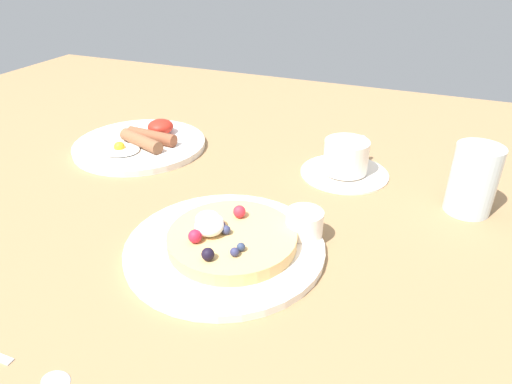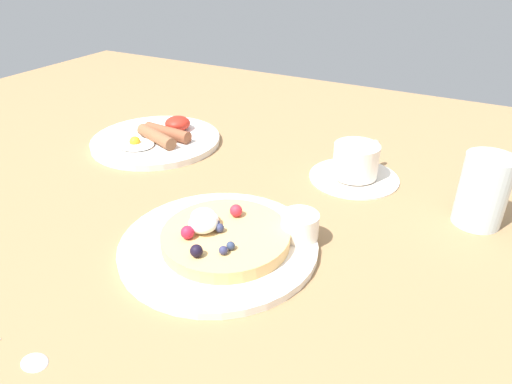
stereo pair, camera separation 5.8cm
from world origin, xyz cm
name	(u,v)px [view 2 (the right image)]	position (x,y,z in cm)	size (l,w,h in cm)	color
ground_plane	(215,235)	(0.00, 0.00, -1.50)	(188.12, 151.35, 3.00)	#97724B
pancake_plate	(219,245)	(3.25, -4.09, 0.51)	(25.39, 25.39, 1.03)	white
pancake_with_berries	(223,235)	(3.80, -3.92, 2.16)	(16.33, 16.33, 3.91)	#E1AF68
syrup_ramekin	(300,225)	(11.83, 1.93, 2.75)	(4.90, 4.90, 3.34)	white
breakfast_plate	(156,141)	(-25.73, 19.02, 0.59)	(24.48, 24.48, 1.19)	white
fried_breakfast	(163,132)	(-24.45, 19.71, 2.29)	(11.91, 15.81, 2.95)	brown
coffee_saucer	(354,177)	(12.53, 23.00, 0.31)	(14.70, 14.70, 0.63)	white
coffee_cup	(356,159)	(12.58, 23.16, 3.41)	(7.39, 10.07, 5.36)	white
teaspoon	(3,344)	(-6.75, -27.70, 0.24)	(17.59, 2.20, 0.60)	silver
water_glass	(483,191)	(31.64, 18.23, 5.06)	(6.47, 6.47, 10.13)	silver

